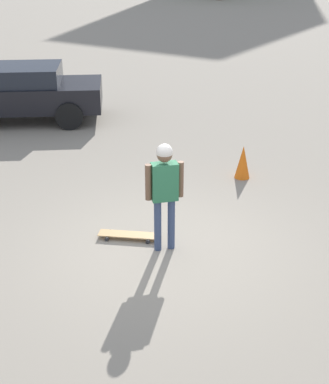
% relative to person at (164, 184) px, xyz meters
% --- Properties ---
extents(ground_plane, '(220.00, 220.00, 0.00)m').
position_rel_person_xyz_m(ground_plane, '(0.00, 0.00, -1.10)').
color(ground_plane, gray).
extents(person, '(0.43, 0.45, 1.72)m').
position_rel_person_xyz_m(person, '(0.00, 0.00, 0.00)').
color(person, '#38476B').
rests_on(person, ground_plane).
extents(skateboard, '(0.98, 0.62, 0.08)m').
position_rel_person_xyz_m(skateboard, '(0.66, 0.04, -1.04)').
color(skateboard, tan).
rests_on(skateboard, ground_plane).
extents(car_parked_near, '(4.52, 4.08, 1.47)m').
position_rel_person_xyz_m(car_parked_near, '(6.89, -3.72, -0.33)').
color(car_parked_near, black).
rests_on(car_parked_near, ground_plane).
extents(traffic_cone, '(0.31, 0.31, 0.68)m').
position_rel_person_xyz_m(traffic_cone, '(0.19, -3.24, -0.76)').
color(traffic_cone, orange).
rests_on(traffic_cone, ground_plane).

